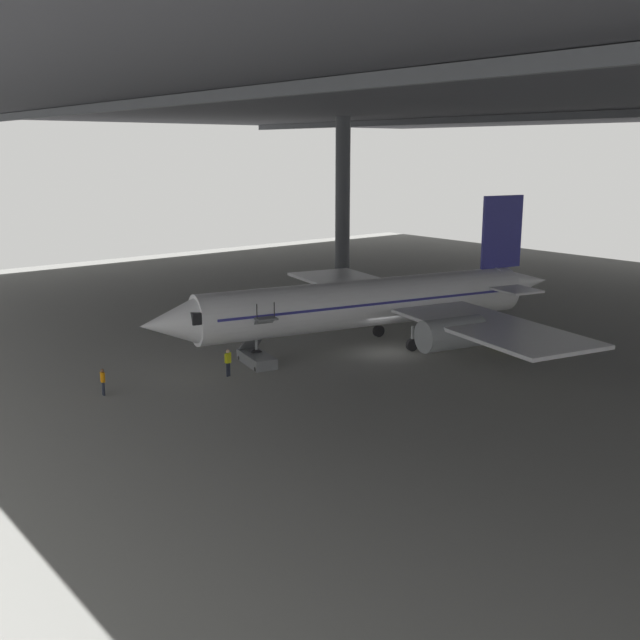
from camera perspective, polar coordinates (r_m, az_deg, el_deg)
ground_plane at (r=53.48m, az=4.53°, el=-2.32°), size 110.00×110.00×0.00m
hangar_structure at (r=62.15m, az=14.36°, el=16.32°), size 121.00×99.00×18.75m
airplane_main at (r=53.71m, az=4.12°, el=1.35°), size 32.44×33.07×10.57m
boarding_stairs at (r=49.84m, az=-4.82°, el=-2.62°), size 4.22×2.25×4.47m
crew_worker_near_nose at (r=45.34m, az=-16.27°, el=-4.43°), size 0.54×0.29×1.61m
crew_worker_by_stairs at (r=47.39m, az=-7.05°, el=-3.12°), size 0.29×0.54×1.76m
baggage_tug at (r=55.00m, az=14.76°, el=-1.72°), size 2.21×2.50×0.90m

